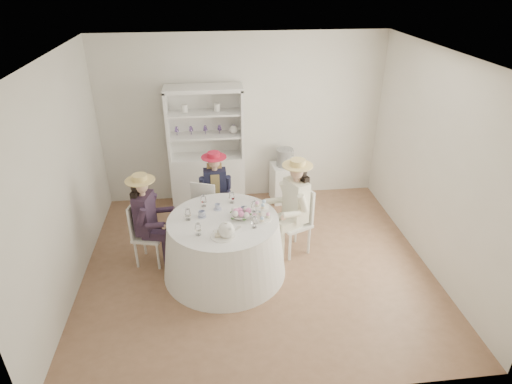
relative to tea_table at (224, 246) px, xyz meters
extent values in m
plane|color=brown|center=(0.43, 0.08, -0.39)|extent=(4.50, 4.50, 0.00)
plane|color=white|center=(0.43, 0.08, 2.31)|extent=(4.50, 4.50, 0.00)
plane|color=silver|center=(0.43, 2.08, 0.96)|extent=(4.50, 0.00, 4.50)
plane|color=silver|center=(0.43, -1.92, 0.96)|extent=(4.50, 0.00, 4.50)
plane|color=silver|center=(-1.82, 0.08, 0.96)|extent=(0.00, 4.50, 4.50)
plane|color=silver|center=(2.68, 0.08, 0.96)|extent=(0.00, 4.50, 4.50)
cone|color=white|center=(0.00, 0.00, -0.01)|extent=(1.57, 1.57, 0.77)
cylinder|color=white|center=(0.00, 0.00, 0.39)|extent=(1.37, 1.37, 0.02)
cube|color=silver|center=(-0.17, 1.83, 0.04)|extent=(1.18, 0.48, 0.87)
cube|color=silver|center=(-0.17, 2.02, 1.01)|extent=(1.16, 0.08, 1.07)
cube|color=silver|center=(-0.17, 1.83, 1.55)|extent=(1.18, 0.48, 0.06)
cube|color=silver|center=(-0.73, 1.83, 1.01)|extent=(0.05, 0.44, 1.07)
cube|color=silver|center=(0.39, 1.83, 1.01)|extent=(0.05, 0.44, 1.07)
cube|color=silver|center=(-0.17, 1.83, 0.82)|extent=(1.10, 0.43, 0.03)
cube|color=silver|center=(-0.17, 1.83, 1.18)|extent=(1.10, 0.43, 0.03)
sphere|color=white|center=(0.27, 1.83, 0.90)|extent=(0.14, 0.14, 0.14)
cube|color=silver|center=(1.09, 1.82, -0.07)|extent=(0.45, 0.45, 0.64)
cylinder|color=black|center=(1.09, 1.82, 0.39)|extent=(0.35, 0.35, 0.28)
cube|color=silver|center=(-0.97, 0.32, 0.02)|extent=(0.45, 0.45, 0.04)
cylinder|color=silver|center=(-0.86, 0.14, -0.19)|extent=(0.03, 0.03, 0.40)
cylinder|color=silver|center=(-0.79, 0.42, -0.19)|extent=(0.03, 0.03, 0.40)
cylinder|color=silver|center=(-1.14, 0.21, -0.19)|extent=(0.03, 0.03, 0.40)
cylinder|color=silver|center=(-1.07, 0.50, -0.19)|extent=(0.03, 0.03, 0.40)
cube|color=silver|center=(-1.13, 0.36, 0.27)|extent=(0.11, 0.35, 0.46)
cube|color=black|center=(-0.98, 0.32, 0.36)|extent=(0.26, 0.37, 0.53)
cube|color=black|center=(-0.88, 0.21, 0.09)|extent=(0.33, 0.19, 0.11)
cylinder|color=black|center=(-0.75, 0.18, -0.18)|extent=(0.09, 0.09, 0.42)
cylinder|color=black|center=(-0.99, 0.13, 0.43)|extent=(0.17, 0.12, 0.25)
cube|color=black|center=(-0.84, 0.37, 0.09)|extent=(0.33, 0.19, 0.11)
cylinder|color=black|center=(-0.71, 0.34, -0.18)|extent=(0.09, 0.09, 0.42)
cylinder|color=black|center=(-0.90, 0.50, 0.43)|extent=(0.17, 0.12, 0.25)
cylinder|color=#D8A889|center=(-0.98, 0.32, 0.65)|extent=(0.08, 0.08, 0.07)
sphere|color=#D8A889|center=(-0.98, 0.32, 0.75)|extent=(0.17, 0.17, 0.17)
sphere|color=black|center=(-1.02, 0.33, 0.73)|extent=(0.17, 0.17, 0.17)
cube|color=black|center=(-1.06, 0.34, 0.52)|extent=(0.12, 0.23, 0.35)
cylinder|color=#D7B869|center=(-0.98, 0.32, 0.83)|extent=(0.37, 0.37, 0.01)
cylinder|color=#D7B869|center=(-0.98, 0.32, 0.87)|extent=(0.18, 0.18, 0.07)
cube|color=silver|center=(-0.07, 1.02, 0.01)|extent=(0.36, 0.36, 0.04)
cylinder|color=silver|center=(-0.21, 0.87, -0.20)|extent=(0.03, 0.03, 0.39)
cylinder|color=silver|center=(0.08, 0.87, -0.20)|extent=(0.03, 0.03, 0.39)
cylinder|color=silver|center=(-0.21, 1.16, -0.20)|extent=(0.03, 0.03, 0.39)
cylinder|color=silver|center=(0.07, 1.16, -0.20)|extent=(0.03, 0.03, 0.39)
cube|color=silver|center=(-0.07, 1.17, 0.25)|extent=(0.34, 0.03, 0.44)
cube|color=#1C1E38|center=(-0.07, 1.03, 0.34)|extent=(0.32, 0.18, 0.51)
cube|color=tan|center=(-0.07, 1.03, 0.34)|extent=(0.13, 0.20, 0.44)
cube|color=#1C1E38|center=(-0.15, 0.91, 0.08)|extent=(0.12, 0.30, 0.11)
cylinder|color=#1C1E38|center=(-0.14, 0.78, -0.19)|extent=(0.09, 0.09, 0.41)
cylinder|color=#1C1E38|center=(-0.25, 1.00, 0.40)|extent=(0.08, 0.15, 0.24)
cube|color=#1C1E38|center=(0.01, 0.91, 0.08)|extent=(0.12, 0.30, 0.11)
cylinder|color=#1C1E38|center=(0.02, 0.79, -0.19)|extent=(0.09, 0.09, 0.41)
cylinder|color=#1C1E38|center=(0.12, 1.00, 0.40)|extent=(0.08, 0.15, 0.24)
cylinder|color=#D8A889|center=(-0.07, 1.03, 0.61)|extent=(0.08, 0.08, 0.07)
sphere|color=#D8A889|center=(-0.07, 1.03, 0.71)|extent=(0.17, 0.17, 0.17)
sphere|color=tan|center=(-0.07, 1.07, 0.69)|extent=(0.17, 0.17, 0.17)
cube|color=tan|center=(-0.07, 1.10, 0.49)|extent=(0.21, 0.07, 0.34)
cylinder|color=red|center=(-0.07, 1.03, 0.79)|extent=(0.36, 0.36, 0.01)
cylinder|color=red|center=(-0.07, 1.03, 0.82)|extent=(0.18, 0.18, 0.07)
cube|color=silver|center=(0.96, 0.34, 0.05)|extent=(0.52, 0.52, 0.04)
cylinder|color=silver|center=(0.75, 0.42, -0.18)|extent=(0.04, 0.04, 0.43)
cylinder|color=silver|center=(0.88, 0.13, -0.18)|extent=(0.04, 0.04, 0.43)
cylinder|color=silver|center=(1.04, 0.55, -0.18)|extent=(0.04, 0.04, 0.43)
cylinder|color=silver|center=(1.17, 0.26, -0.18)|extent=(0.04, 0.04, 0.43)
cube|color=silver|center=(1.12, 0.41, 0.32)|extent=(0.18, 0.35, 0.49)
cube|color=white|center=(0.98, 0.35, 0.41)|extent=(0.32, 0.40, 0.57)
cube|color=white|center=(0.82, 0.37, 0.13)|extent=(0.36, 0.25, 0.12)
cylinder|color=white|center=(0.69, 0.32, -0.17)|extent=(0.10, 0.10, 0.45)
cylinder|color=white|center=(0.86, 0.52, 0.48)|extent=(0.19, 0.15, 0.27)
cube|color=white|center=(0.89, 0.21, 0.13)|extent=(0.36, 0.25, 0.12)
cylinder|color=white|center=(0.76, 0.15, -0.17)|extent=(0.10, 0.10, 0.45)
cylinder|color=white|center=(1.02, 0.15, 0.48)|extent=(0.19, 0.15, 0.27)
cylinder|color=#D8A889|center=(0.98, 0.35, 0.72)|extent=(0.09, 0.09, 0.08)
sphere|color=#D8A889|center=(0.98, 0.35, 0.83)|extent=(0.19, 0.19, 0.19)
sphere|color=black|center=(1.02, 0.37, 0.81)|extent=(0.19, 0.19, 0.19)
cube|color=black|center=(1.05, 0.38, 0.58)|extent=(0.17, 0.25, 0.37)
cylinder|color=#D7B869|center=(0.98, 0.35, 0.92)|extent=(0.39, 0.39, 0.01)
cylinder|color=#D7B869|center=(0.98, 0.35, 0.96)|extent=(0.20, 0.20, 0.08)
cube|color=silver|center=(-0.18, 0.92, 0.03)|extent=(0.49, 0.49, 0.04)
cylinder|color=silver|center=(0.01, 1.01, -0.19)|extent=(0.03, 0.03, 0.41)
cylinder|color=silver|center=(-0.27, 1.12, -0.19)|extent=(0.03, 0.03, 0.41)
cylinder|color=silver|center=(-0.10, 0.73, -0.19)|extent=(0.03, 0.03, 0.41)
cylinder|color=silver|center=(-0.38, 0.84, -0.19)|extent=(0.03, 0.03, 0.41)
cube|color=silver|center=(-0.24, 0.77, 0.28)|extent=(0.34, 0.15, 0.47)
imported|color=white|center=(-0.25, 0.09, 0.43)|extent=(0.12, 0.12, 0.07)
imported|color=white|center=(-0.06, 0.25, 0.43)|extent=(0.08, 0.08, 0.07)
imported|color=white|center=(0.27, 0.13, 0.43)|extent=(0.10, 0.10, 0.07)
imported|color=white|center=(0.22, 0.01, 0.43)|extent=(0.26, 0.26, 0.06)
sphere|color=pink|center=(0.28, 0.00, 0.49)|extent=(0.07, 0.07, 0.07)
sphere|color=white|center=(0.26, 0.04, 0.49)|extent=(0.07, 0.07, 0.07)
sphere|color=pink|center=(0.21, 0.06, 0.49)|extent=(0.07, 0.07, 0.07)
sphere|color=white|center=(0.17, 0.04, 0.49)|extent=(0.07, 0.07, 0.07)
sphere|color=pink|center=(0.15, 0.00, 0.49)|extent=(0.07, 0.07, 0.07)
sphere|color=white|center=(0.17, -0.04, 0.49)|extent=(0.07, 0.07, 0.07)
sphere|color=pink|center=(0.21, -0.06, 0.49)|extent=(0.07, 0.07, 0.07)
sphere|color=white|center=(0.26, -0.04, 0.49)|extent=(0.07, 0.07, 0.07)
sphere|color=white|center=(0.03, -0.37, 0.48)|extent=(0.19, 0.19, 0.19)
cylinder|color=white|center=(0.14, -0.37, 0.49)|extent=(0.11, 0.03, 0.09)
cylinder|color=white|center=(0.03, -0.37, 0.58)|extent=(0.04, 0.04, 0.02)
cylinder|color=white|center=(-0.02, -0.37, 0.40)|extent=(0.28, 0.28, 0.01)
cube|color=beige|center=(-0.08, -0.39, 0.43)|extent=(0.07, 0.04, 0.03)
cube|color=beige|center=(-0.02, -0.37, 0.44)|extent=(0.07, 0.06, 0.03)
cube|color=beige|center=(0.03, -0.35, 0.43)|extent=(0.08, 0.07, 0.03)
cube|color=beige|center=(-0.04, -0.32, 0.44)|extent=(0.08, 0.08, 0.03)
cube|color=beige|center=(0.01, -0.41, 0.43)|extent=(0.07, 0.08, 0.03)
cylinder|color=white|center=(0.47, -0.04, 0.40)|extent=(0.25, 0.25, 0.01)
cylinder|color=white|center=(0.47, -0.04, 0.48)|extent=(0.02, 0.02, 0.17)
cylinder|color=white|center=(0.47, -0.04, 0.56)|extent=(0.19, 0.19, 0.01)
camera|label=1|loc=(-0.10, -4.48, 3.16)|focal=30.00mm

